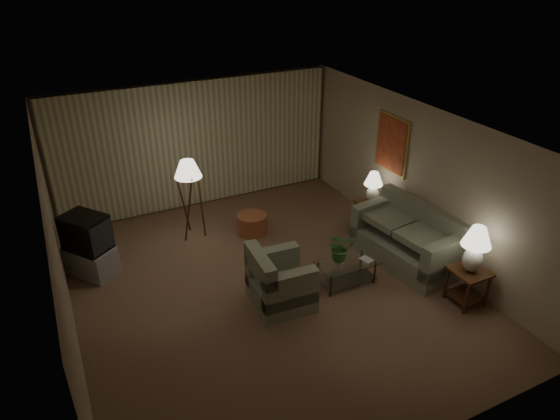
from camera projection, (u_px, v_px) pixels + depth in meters
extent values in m
plane|color=#845C49|center=(267.00, 285.00, 8.36)|extent=(7.00, 7.00, 0.00)
cube|color=#BEB092|center=(196.00, 143.00, 10.50)|extent=(6.00, 0.04, 2.70)
cube|color=#BEB092|center=(59.00, 262.00, 6.56)|extent=(0.04, 7.00, 2.70)
cube|color=#BEB092|center=(418.00, 179.00, 8.89)|extent=(0.04, 7.00, 2.70)
cube|color=white|center=(264.00, 131.00, 7.09)|extent=(6.00, 7.00, 0.04)
cube|color=#F0EABA|center=(198.00, 145.00, 10.43)|extent=(5.85, 0.12, 2.65)
cube|color=#B79540|center=(392.00, 144.00, 9.33)|extent=(0.03, 0.90, 1.10)
cube|color=#A8261F|center=(391.00, 144.00, 9.32)|extent=(0.02, 0.80, 1.00)
cube|color=gray|center=(404.00, 251.00, 8.88)|extent=(2.14, 1.43, 0.44)
cube|color=gray|center=(281.00, 292.00, 7.86)|extent=(1.02, 0.98, 0.41)
cube|color=#341C0E|center=(470.00, 271.00, 7.70)|extent=(0.54, 0.54, 0.04)
cube|color=#341C0E|center=(465.00, 295.00, 7.92)|extent=(0.46, 0.46, 0.02)
cylinder|color=#341C0E|center=(466.00, 299.00, 7.59)|extent=(0.05, 0.05, 0.56)
cylinder|color=#341C0E|center=(446.00, 283.00, 7.93)|extent=(0.05, 0.05, 0.56)
cylinder|color=#341C0E|center=(487.00, 291.00, 7.76)|extent=(0.05, 0.05, 0.56)
cylinder|color=#341C0E|center=(467.00, 276.00, 8.10)|extent=(0.05, 0.05, 0.56)
cube|color=#341C0E|center=(372.00, 203.00, 9.77)|extent=(0.55, 0.47, 0.04)
cube|color=#341C0E|center=(370.00, 223.00, 9.98)|extent=(0.47, 0.40, 0.02)
cylinder|color=#341C0E|center=(366.00, 223.00, 9.67)|extent=(0.05, 0.05, 0.56)
cylinder|color=#341C0E|center=(356.00, 215.00, 9.96)|extent=(0.05, 0.05, 0.56)
cylinder|color=#341C0E|center=(385.00, 218.00, 9.85)|extent=(0.05, 0.05, 0.56)
cylinder|color=#341C0E|center=(374.00, 210.00, 10.14)|extent=(0.05, 0.05, 0.56)
ellipsoid|color=silver|center=(473.00, 260.00, 7.60)|extent=(0.31, 0.31, 0.39)
cylinder|color=silver|center=(475.00, 246.00, 7.49)|extent=(0.03, 0.03, 0.09)
cone|color=beige|center=(478.00, 236.00, 7.41)|extent=(0.45, 0.45, 0.31)
ellipsoid|color=silver|center=(372.00, 194.00, 9.68)|extent=(0.25, 0.25, 0.32)
cylinder|color=silver|center=(373.00, 185.00, 9.59)|extent=(0.03, 0.03, 0.07)
cone|color=beige|center=(374.00, 178.00, 9.52)|extent=(0.36, 0.36, 0.25)
cube|color=silver|center=(347.00, 263.00, 8.22)|extent=(1.00, 0.54, 0.02)
cube|color=silver|center=(346.00, 278.00, 8.37)|extent=(0.93, 0.47, 0.01)
cylinder|color=#422D1A|center=(331.00, 286.00, 7.99)|extent=(0.04, 0.04, 0.40)
cylinder|color=#422D1A|center=(318.00, 273.00, 8.31)|extent=(0.04, 0.04, 0.40)
cylinder|color=#422D1A|center=(375.00, 273.00, 8.33)|extent=(0.04, 0.04, 0.40)
cylinder|color=#422D1A|center=(361.00, 261.00, 8.65)|extent=(0.04, 0.04, 0.40)
cube|color=#A4A3A6|center=(92.00, 261.00, 8.56)|extent=(1.32, 1.31, 0.50)
cube|color=black|center=(86.00, 233.00, 8.30)|extent=(1.21, 1.21, 0.62)
cylinder|color=#341C0E|center=(188.00, 178.00, 9.21)|extent=(0.04, 0.04, 0.23)
cone|color=beige|center=(188.00, 169.00, 9.13)|extent=(0.51, 0.51, 0.32)
cylinder|color=#B55D3D|center=(252.00, 224.00, 9.81)|extent=(0.66, 0.66, 0.39)
imported|color=white|center=(340.00, 260.00, 8.12)|extent=(0.19, 0.19, 0.17)
imported|color=#3B7534|center=(341.00, 243.00, 7.97)|extent=(0.52, 0.48, 0.49)
imported|color=olive|center=(363.00, 261.00, 8.23)|extent=(0.20, 0.24, 0.02)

